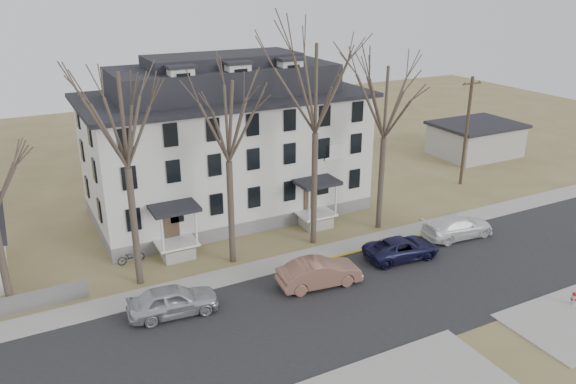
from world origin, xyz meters
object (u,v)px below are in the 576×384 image
utility_pole_far (467,130)px  car_silver (173,301)px  bicycle_left (131,257)px  car_white (457,227)px  tree_mid_left (227,116)px  tree_far_left (122,114)px  tree_center (316,82)px  tree_mid_right (386,97)px  car_navy (401,249)px  car_tan (319,273)px  fire_hydrant (574,299)px  boarding_house (226,144)px

utility_pole_far → car_silver: 30.18m
utility_pole_far → bicycle_left: utility_pole_far is taller
utility_pole_far → car_white: bearing=-134.8°
tree_mid_left → tree_far_left: bearing=180.0°
tree_center → tree_mid_right: bearing=0.0°
tree_mid_left → car_navy: size_ratio=2.55×
car_silver → tree_mid_left: bearing=-44.9°
tree_mid_right → car_navy: (-1.59, -4.70, -8.91)m
tree_center → bicycle_left: (-11.91, 2.68, -10.62)m
car_silver → car_tan: size_ratio=0.97×
utility_pole_far → fire_hydrant: 20.32m
car_tan → car_white: bearing=-77.7°
car_navy → car_silver: bearing=93.9°
boarding_house → car_navy: boarding_house is taller
tree_far_left → fire_hydrant: (20.91, -13.66, -9.92)m
car_silver → car_navy: 15.10m
car_tan → bicycle_left: bearing=55.7°
tree_center → car_navy: tree_center is taller
car_white → fire_hydrant: car_white is taller
boarding_house → car_navy: (6.91, -12.85, -4.69)m
car_silver → bicycle_left: car_silver is taller
car_silver → fire_hydrant: car_silver is taller
tree_mid_right → tree_far_left: bearing=180.0°
tree_center → fire_hydrant: (8.91, -13.66, -10.66)m
tree_center → car_silver: 15.75m
tree_center → fire_hydrant: bearing=-56.9°
tree_mid_left → tree_mid_right: 11.50m
car_tan → car_white: 12.08m
boarding_house → car_white: size_ratio=3.88×
tree_far_left → car_tan: (9.40, -5.25, -9.51)m
boarding_house → car_navy: bearing=-61.7°
tree_mid_right → utility_pole_far: size_ratio=1.34×
tree_center → car_white: size_ratio=2.75×
tree_far_left → fire_hydrant: 26.87m
car_navy → fire_hydrant: (5.00, -8.96, -0.27)m
car_white → fire_hydrant: 9.73m
boarding_house → bicycle_left: boarding_house is taller
car_white → bicycle_left: car_white is taller
tree_mid_left → car_white: tree_mid_left is taller
tree_far_left → utility_pole_far: tree_far_left is taller
tree_mid_left → bicycle_left: (-5.91, 2.68, -9.14)m
utility_pole_far → car_silver: utility_pole_far is taller
tree_center → car_white: tree_center is taller
car_tan → tree_far_left: bearing=66.9°
tree_mid_left → fire_hydrant: bearing=-42.5°
bicycle_left → tree_mid_left: bearing=-119.7°
tree_mid_right → bicycle_left: tree_mid_right is taller
fire_hydrant → utility_pole_far: bearing=64.3°
car_navy → bicycle_left: size_ratio=2.83×
tree_far_left → car_white: bearing=-10.4°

